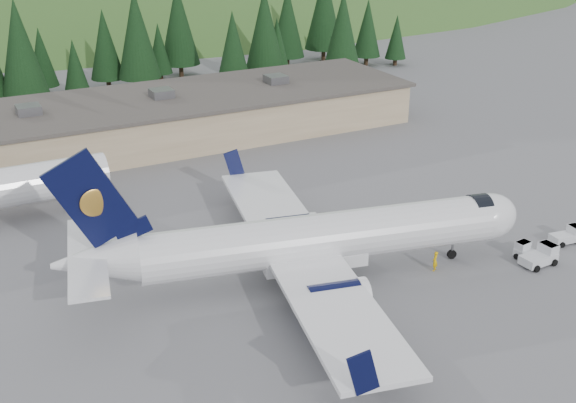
% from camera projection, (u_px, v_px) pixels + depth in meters
% --- Properties ---
extents(ground, '(600.00, 600.00, 0.00)m').
position_uv_depth(ground, '(324.00, 276.00, 55.67)').
color(ground, slate).
extents(airliner, '(36.02, 34.03, 12.01)m').
position_uv_depth(airliner, '(311.00, 241.00, 54.14)').
color(airliner, white).
rests_on(airliner, ground).
extents(baggage_tug_a, '(3.08, 1.96, 1.60)m').
position_uv_depth(baggage_tug_a, '(541.00, 256.00, 57.24)').
color(baggage_tug_a, silver).
rests_on(baggage_tug_a, ground).
extents(baggage_tug_b, '(2.77, 1.88, 1.40)m').
position_uv_depth(baggage_tug_b, '(568.00, 235.00, 60.87)').
color(baggage_tug_b, silver).
rests_on(baggage_tug_b, ground).
extents(baggage_tug_c, '(1.86, 2.73, 1.37)m').
position_uv_depth(baggage_tug_c, '(529.00, 253.00, 57.93)').
color(baggage_tug_c, silver).
rests_on(baggage_tug_c, ground).
extents(terminal_building, '(71.00, 17.00, 6.10)m').
position_uv_depth(terminal_building, '(122.00, 124.00, 83.44)').
color(terminal_building, tan).
rests_on(terminal_building, ground).
extents(ramp_worker, '(0.72, 0.67, 1.65)m').
position_uv_depth(ramp_worker, '(435.00, 261.00, 56.19)').
color(ramp_worker, '#E6B205').
rests_on(ramp_worker, ground).
extents(tree_line, '(111.38, 18.47, 14.48)m').
position_uv_depth(tree_line, '(78.00, 47.00, 99.61)').
color(tree_line, black).
rests_on(tree_line, ground).
extents(hills, '(614.00, 330.00, 300.00)m').
position_uv_depth(hills, '(170.00, 200.00, 279.92)').
color(hills, '#2A511E').
rests_on(hills, ground).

